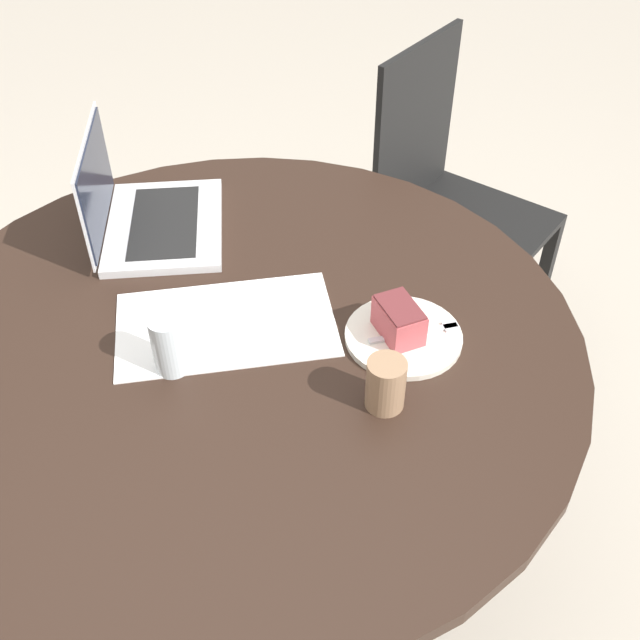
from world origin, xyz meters
name	(u,v)px	position (x,y,z in m)	size (l,w,h in m)	color
ground_plane	(260,550)	(0.00, 0.00, 0.00)	(12.00, 12.00, 0.00)	#B7AD9E
dining_table	(241,372)	(0.00, 0.00, 0.65)	(1.28, 1.28, 0.75)	black
chair	(447,209)	(-0.65, -0.70, 0.49)	(0.59, 0.59, 0.94)	black
paper_document	(226,324)	(0.02, -0.03, 0.75)	(0.41, 0.24, 0.00)	white
plate	(403,336)	(-0.30, 0.07, 0.76)	(0.21, 0.21, 0.01)	silver
cake_slice	(399,320)	(-0.29, 0.06, 0.80)	(0.08, 0.11, 0.07)	#B74C51
fork	(423,331)	(-0.33, 0.07, 0.76)	(0.17, 0.03, 0.00)	silver
coffee_glass	(386,384)	(-0.23, 0.21, 0.80)	(0.07, 0.07, 0.09)	#997556
water_glass	(169,344)	(0.12, 0.07, 0.81)	(0.06, 0.06, 0.11)	silver
laptop	(148,215)	(0.15, -0.36, 0.79)	(0.28, 0.35, 0.22)	silver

